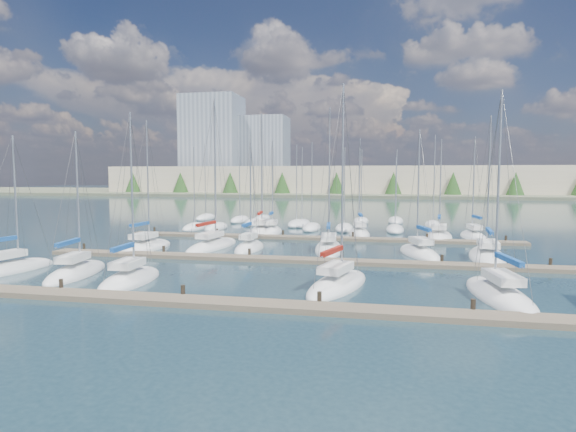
% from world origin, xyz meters
% --- Properties ---
extents(ground, '(400.00, 400.00, 0.00)m').
position_xyz_m(ground, '(0.00, 60.00, 0.00)').
color(ground, '#203741').
rests_on(ground, ground).
extents(dock_near, '(44.00, 1.93, 1.10)m').
position_xyz_m(dock_near, '(0.00, 2.01, 0.15)').
color(dock_near, '#6B5E4C').
rests_on(dock_near, ground).
extents(dock_mid, '(44.00, 1.93, 1.10)m').
position_xyz_m(dock_mid, '(0.00, 16.01, 0.15)').
color(dock_mid, '#6B5E4C').
rests_on(dock_mid, ground).
extents(dock_far, '(44.00, 1.93, 1.10)m').
position_xyz_m(dock_far, '(0.00, 30.01, 0.15)').
color(dock_far, '#6B5E4C').
rests_on(dock_far, ground).
extents(sailboat_a, '(3.38, 7.68, 10.90)m').
position_xyz_m(sailboat_a, '(-19.89, 7.87, 0.18)').
color(sailboat_a, white).
rests_on(sailboat_a, ground).
extents(sailboat_i, '(3.82, 9.76, 15.32)m').
position_xyz_m(sailboat_i, '(-9.28, 21.94, 0.19)').
color(sailboat_i, white).
rests_on(sailboat_i, ground).
extents(sailboat_q, '(3.88, 8.54, 12.00)m').
position_xyz_m(sailboat_q, '(13.56, 33.99, 0.17)').
color(sailboat_q, white).
rests_on(sailboat_q, ground).
extents(sailboat_p, '(3.43, 7.40, 12.30)m').
position_xyz_m(sailboat_p, '(4.51, 34.96, 0.19)').
color(sailboat_p, white).
rests_on(sailboat_p, ground).
extents(sailboat_b, '(3.59, 8.18, 11.09)m').
position_xyz_m(sailboat_b, '(-14.35, 7.69, 0.17)').
color(sailboat_b, white).
rests_on(sailboat_b, ground).
extents(sailboat_m, '(3.87, 9.73, 13.07)m').
position_xyz_m(sailboat_m, '(16.22, 21.02, 0.17)').
color(sailboat_m, white).
rests_on(sailboat_m, ground).
extents(sailboat_j, '(2.31, 6.46, 11.20)m').
position_xyz_m(sailboat_j, '(-5.32, 21.50, 0.19)').
color(sailboat_j, white).
rests_on(sailboat_j, ground).
extents(sailboat_l, '(4.57, 8.24, 12.01)m').
position_xyz_m(sailboat_l, '(10.57, 21.60, 0.18)').
color(sailboat_l, white).
rests_on(sailboat_l, ground).
extents(sailboat_h, '(3.50, 8.03, 13.23)m').
position_xyz_m(sailboat_h, '(-15.37, 19.96, 0.18)').
color(sailboat_h, white).
rests_on(sailboat_h, ground).
extents(sailboat_n, '(3.70, 8.97, 15.56)m').
position_xyz_m(sailboat_n, '(-7.71, 35.16, 0.19)').
color(sailboat_n, white).
rests_on(sailboat_n, ground).
extents(sailboat_r, '(3.06, 7.56, 12.26)m').
position_xyz_m(sailboat_r, '(17.39, 34.48, 0.19)').
color(sailboat_r, white).
rests_on(sailboat_r, ground).
extents(sailboat_o, '(2.98, 6.56, 12.22)m').
position_xyz_m(sailboat_o, '(-6.28, 35.05, 0.19)').
color(sailboat_o, white).
rests_on(sailboat_o, ground).
extents(sailboat_c, '(3.02, 7.27, 12.14)m').
position_xyz_m(sailboat_c, '(-9.31, 6.33, 0.18)').
color(sailboat_c, white).
rests_on(sailboat_c, ground).
extents(sailboat_k, '(3.51, 9.74, 14.32)m').
position_xyz_m(sailboat_k, '(2.24, 22.55, 0.19)').
color(sailboat_k, white).
rests_on(sailboat_k, ground).
extents(sailboat_f, '(3.84, 9.35, 12.94)m').
position_xyz_m(sailboat_f, '(14.12, 6.79, 0.18)').
color(sailboat_f, white).
rests_on(sailboat_f, ground).
extents(sailboat_d, '(4.69, 8.81, 13.75)m').
position_xyz_m(sailboat_d, '(4.55, 7.66, 0.18)').
color(sailboat_d, white).
rests_on(sailboat_d, ground).
extents(distant_boats, '(36.93, 20.75, 13.30)m').
position_xyz_m(distant_boats, '(-4.34, 43.76, 0.29)').
color(distant_boats, '#9EA0A5').
rests_on(distant_boats, ground).
extents(shoreline, '(400.00, 60.00, 38.00)m').
position_xyz_m(shoreline, '(-13.29, 149.77, 7.44)').
color(shoreline, '#666B51').
rests_on(shoreline, ground).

